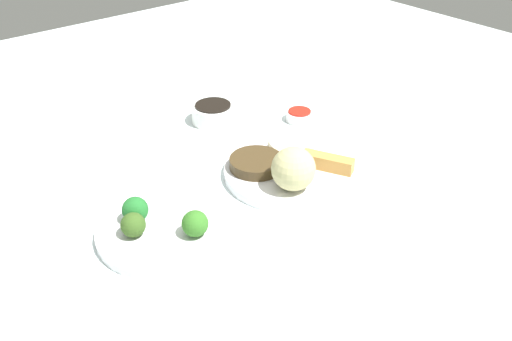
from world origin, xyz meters
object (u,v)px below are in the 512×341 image
(main_plate, at_px, (291,172))
(broccoli_plate, at_px, (167,230))
(soy_sauce_bowl, at_px, (213,114))
(sauce_ramekin_sweet_and_sour, at_px, (299,116))

(main_plate, height_order, broccoli_plate, main_plate)
(soy_sauce_bowl, bearing_deg, main_plate, -93.65)
(main_plate, xyz_separation_m, sauce_ramekin_sweet_and_sour, (0.17, 0.16, 0.00))
(sauce_ramekin_sweet_and_sour, bearing_deg, broccoli_plate, -160.41)
(soy_sauce_bowl, distance_m, sauce_ramekin_sweet_and_sour, 0.19)
(main_plate, distance_m, sauce_ramekin_sweet_and_sour, 0.23)
(main_plate, relative_size, sauce_ramekin_sweet_and_sour, 4.20)
(main_plate, bearing_deg, broccoli_plate, -179.83)
(soy_sauce_bowl, height_order, sauce_ramekin_sweet_and_sour, soy_sauce_bowl)
(broccoli_plate, bearing_deg, sauce_ramekin_sweet_and_sour, 19.59)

